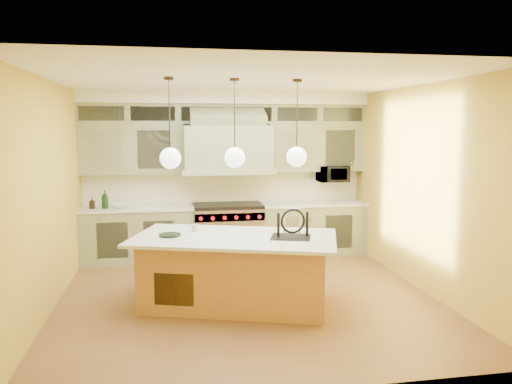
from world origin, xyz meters
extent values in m
plane|color=brown|center=(0.00, 0.00, 0.00)|extent=(5.00, 5.00, 0.00)
plane|color=white|center=(0.00, 0.00, 2.90)|extent=(5.00, 5.00, 0.00)
plane|color=gold|center=(0.00, 2.50, 1.45)|extent=(5.00, 0.00, 5.00)
plane|color=gold|center=(0.00, -2.50, 1.45)|extent=(5.00, 0.00, 5.00)
plane|color=gold|center=(-2.50, 0.00, 1.45)|extent=(0.00, 5.00, 5.00)
plane|color=gold|center=(2.50, 0.00, 1.45)|extent=(0.00, 5.00, 5.00)
cube|color=gray|center=(-1.55, 2.17, 0.45)|extent=(1.90, 0.65, 0.90)
cube|color=gray|center=(1.55, 2.17, 0.45)|extent=(1.90, 0.65, 0.90)
cube|color=silver|center=(-1.55, 2.17, 0.92)|extent=(1.90, 0.68, 0.04)
cube|color=silver|center=(1.55, 2.17, 0.92)|extent=(1.90, 0.68, 0.04)
cube|color=silver|center=(0.00, 2.48, 1.22)|extent=(5.00, 0.04, 0.56)
cube|color=gray|center=(-1.62, 2.33, 1.93)|extent=(1.75, 0.35, 0.85)
cube|color=gray|center=(1.62, 2.33, 1.93)|extent=(1.75, 0.35, 0.85)
cube|color=gray|center=(0.00, 2.15, 1.95)|extent=(1.50, 0.70, 0.75)
cube|color=gray|center=(0.00, 2.15, 1.55)|extent=(1.60, 0.76, 0.10)
cube|color=#333833|center=(0.00, 2.33, 2.53)|extent=(5.00, 0.35, 0.35)
cube|color=white|center=(0.00, 2.31, 2.80)|extent=(5.00, 0.47, 0.20)
cube|color=silver|center=(0.00, 2.15, 0.45)|extent=(1.20, 0.70, 0.90)
cube|color=black|center=(0.00, 2.15, 0.93)|extent=(1.20, 0.70, 0.06)
cube|color=silver|center=(0.00, 1.83, 0.78)|extent=(1.20, 0.06, 0.14)
cube|color=#AB6F3C|center=(-0.19, -0.25, 0.44)|extent=(2.53, 1.75, 0.88)
cube|color=silver|center=(-0.21, -0.30, 0.90)|extent=(2.84, 2.07, 0.04)
cube|color=black|center=(0.49, -0.47, 0.90)|extent=(0.60, 0.57, 0.05)
cylinder|color=black|center=(0.34, -0.83, 0.37)|extent=(0.04, 0.04, 0.74)
cylinder|color=black|center=(0.72, -0.81, 0.37)|extent=(0.04, 0.04, 0.74)
cylinder|color=black|center=(0.33, -0.45, 0.37)|extent=(0.04, 0.04, 0.74)
cylinder|color=black|center=(0.71, -0.43, 0.37)|extent=(0.04, 0.04, 0.74)
cube|color=black|center=(0.53, -0.63, 0.76)|extent=(0.46, 0.46, 0.05)
torus|color=black|center=(0.52, -0.44, 1.12)|extent=(0.32, 0.04, 0.32)
imported|color=black|center=(1.95, 2.25, 1.45)|extent=(0.54, 0.37, 0.30)
imported|color=black|center=(-2.08, 2.14, 1.10)|extent=(0.13, 0.13, 0.31)
imported|color=black|center=(-2.29, 2.15, 1.04)|extent=(0.09, 0.09, 0.19)
imported|color=silver|center=(-1.83, 2.15, 0.97)|extent=(0.31, 0.31, 0.07)
imported|color=silver|center=(-0.69, 0.08, 0.97)|extent=(0.11, 0.11, 0.10)
cylinder|color=#2D2319|center=(-0.99, -0.25, 2.88)|extent=(0.12, 0.12, 0.03)
cylinder|color=#2D2319|center=(-0.99, -0.25, 2.44)|extent=(0.02, 0.02, 0.93)
sphere|color=white|center=(-0.99, -0.25, 1.92)|extent=(0.26, 0.26, 0.26)
cylinder|color=#2D2319|center=(-0.19, -0.25, 2.88)|extent=(0.12, 0.12, 0.03)
cylinder|color=#2D2319|center=(-0.19, -0.25, 2.44)|extent=(0.02, 0.02, 0.93)
sphere|color=white|center=(-0.19, -0.25, 1.92)|extent=(0.26, 0.26, 0.26)
cylinder|color=#2D2319|center=(0.61, -0.25, 2.88)|extent=(0.12, 0.12, 0.03)
cylinder|color=#2D2319|center=(0.61, -0.25, 2.44)|extent=(0.02, 0.02, 0.93)
sphere|color=white|center=(0.61, -0.25, 1.92)|extent=(0.26, 0.26, 0.26)
camera|label=1|loc=(-1.02, -6.47, 2.30)|focal=35.00mm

